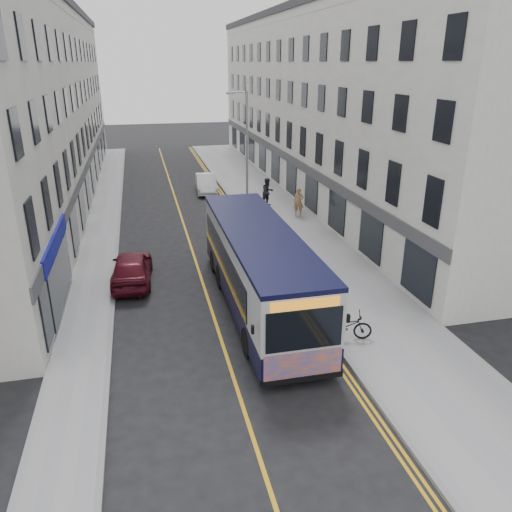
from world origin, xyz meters
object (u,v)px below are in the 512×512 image
streetlamp (246,151)px  car_white (206,183)px  city_bus (259,266)px  pedestrian_far (268,192)px  bicycle (345,326)px  car_maroon (132,267)px  pedestrian_near (299,202)px

streetlamp → car_white: size_ratio=1.88×
city_bus → pedestrian_far: city_bus is taller
streetlamp → city_bus: (-2.21, -12.76, -2.52)m
bicycle → car_white: 23.68m
streetlamp → bicycle: (0.23, -16.12, -3.74)m
streetlamp → car_maroon: bearing=-129.3°
car_maroon → bicycle: bearing=140.2°
pedestrian_far → car_white: 6.51m
car_maroon → car_white: bearing=-105.5°
car_white → pedestrian_near: bearing=-55.0°
city_bus → pedestrian_near: bearing=65.1°
bicycle → car_white: (-1.85, 23.61, 0.07)m
streetlamp → pedestrian_far: bearing=46.4°
car_white → car_maroon: car_maroon is taller
streetlamp → pedestrian_near: 4.80m
car_white → pedestrian_far: bearing=-52.4°
bicycle → streetlamp: bearing=17.1°
city_bus → pedestrian_far: size_ratio=5.96×
pedestrian_near → pedestrian_far: pedestrian_far is taller
pedestrian_near → car_white: size_ratio=0.43×
city_bus → streetlamp: bearing=80.2°
bicycle → car_maroon: (-7.56, 7.18, 0.11)m
bicycle → pedestrian_far: size_ratio=1.00×
bicycle → car_white: bearing=20.8°
streetlamp → city_bus: 13.19m
city_bus → car_white: bearing=88.3°
city_bus → car_white: (0.59, 20.25, -1.16)m
streetlamp → pedestrian_near: streetlamp is taller
pedestrian_far → car_white: (-3.62, 5.39, -0.40)m
streetlamp → bicycle: bearing=-89.2°
city_bus → car_maroon: 6.49m
city_bus → pedestrian_far: bearing=74.2°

